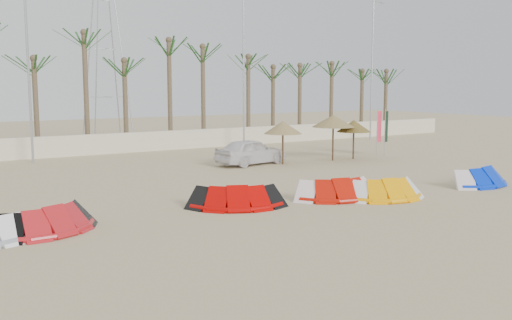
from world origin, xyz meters
TOP-DOWN VIEW (x-y plane):
  - ground at (0.00, 0.00)m, footprint 120.00×120.00m
  - boundary_wall at (0.00, 22.00)m, footprint 60.00×0.30m
  - palm_line at (0.67, 23.50)m, footprint 52.00×4.00m
  - lamp_b at (-5.96, 20.00)m, footprint 1.25×0.14m
  - lamp_c at (8.04, 20.00)m, footprint 1.25×0.14m
  - lamp_d at (20.04, 20.00)m, footprint 1.25×0.14m
  - pylon at (1.00, 28.00)m, footprint 3.00×3.00m
  - kite_red_left at (-8.86, 3.84)m, footprint 3.55×2.45m
  - kite_red_mid at (-2.38, 3.89)m, footprint 3.88×2.72m
  - kite_red_right at (1.69, 3.10)m, footprint 3.64×2.21m
  - kite_orange at (3.23, 2.00)m, footprint 3.35×2.10m
  - kite_blue at (9.04, 2.08)m, footprint 3.61×1.98m
  - parasol_left at (5.63, 12.01)m, footprint 2.13×2.13m
  - parasol_mid at (9.00, 11.70)m, footprint 2.49×2.49m
  - parasol_right at (10.50, 11.59)m, footprint 2.04×2.04m
  - flag_pink at (12.72, 11.74)m, footprint 0.45×0.09m
  - flag_green at (13.23, 11.57)m, footprint 0.44×0.17m
  - car at (4.04, 12.81)m, footprint 4.47×2.38m

SIDE VIEW (x-z plane):
  - ground at x=0.00m, z-range 0.00..0.00m
  - pylon at x=1.00m, z-range -7.00..7.00m
  - kite_orange at x=3.23m, z-range -0.03..0.87m
  - kite_red_left at x=-8.86m, z-range -0.03..0.87m
  - kite_red_right at x=1.69m, z-range -0.03..0.87m
  - kite_blue at x=9.04m, z-range -0.03..0.87m
  - kite_red_mid at x=-2.38m, z-range -0.03..0.87m
  - boundary_wall at x=0.00m, z-range 0.00..1.30m
  - car at x=4.04m, z-range 0.00..1.45m
  - flag_green at x=13.23m, z-range 0.27..3.21m
  - flag_pink at x=12.72m, z-range 0.27..3.22m
  - parasol_right at x=10.50m, z-range 0.80..3.12m
  - parasol_left at x=5.63m, z-range 0.85..3.25m
  - parasol_mid at x=9.00m, z-range 0.97..3.63m
  - lamp_b at x=-5.96m, z-range 0.27..11.27m
  - lamp_c at x=8.04m, z-range 0.27..11.27m
  - lamp_d at x=20.04m, z-range 0.27..11.27m
  - palm_line at x=0.67m, z-range 2.59..10.29m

